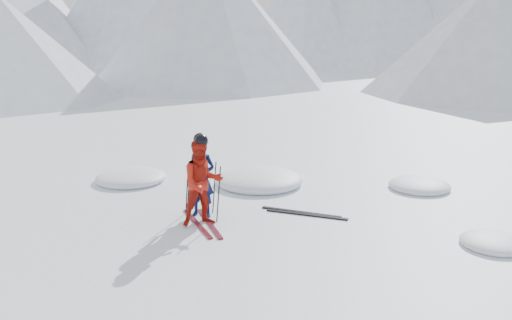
{
  "coord_description": "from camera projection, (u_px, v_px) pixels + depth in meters",
  "views": [
    {
      "loc": [
        -1.74,
        -10.19,
        3.75
      ],
      "look_at": [
        -1.47,
        0.5,
        1.1
      ],
      "focal_mm": 38.0,
      "sensor_mm": 36.0,
      "label": 1
    }
  ],
  "objects": [
    {
      "name": "ski_loose_b",
      "position": [
        307.0,
        215.0,
        11.03
      ],
      "size": [
        1.61,
        0.71,
        0.03
      ],
      "primitive_type": "cube",
      "rotation": [
        0.0,
        0.0,
        1.2
      ],
      "color": "black",
      "rests_on": "ground"
    },
    {
      "name": "pole_red_right",
      "position": [
        219.0,
        194.0,
        10.57
      ],
      "size": [
        0.11,
        0.08,
        1.12
      ],
      "primitive_type": "cylinder",
      "rotation": [
        -0.05,
        0.08,
        0.0
      ],
      "color": "black",
      "rests_on": "ground"
    },
    {
      "name": "snow_lumps",
      "position": [
        262.0,
        187.0,
        12.94
      ],
      "size": [
        8.64,
        5.72,
        0.47
      ],
      "color": "white",
      "rests_on": "ground"
    },
    {
      "name": "ski_loose_a",
      "position": [
        301.0,
        212.0,
        11.17
      ],
      "size": [
        1.59,
        0.76,
        0.03
      ],
      "primitive_type": "cube",
      "rotation": [
        0.0,
        0.0,
        1.16
      ],
      "color": "black",
      "rests_on": "ground"
    },
    {
      "name": "skier_blue",
      "position": [
        201.0,
        178.0,
        10.78
      ],
      "size": [
        0.69,
        0.58,
        1.62
      ],
      "primitive_type": "imported",
      "rotation": [
        0.0,
        0.0,
        -0.39
      ],
      "color": "#0C1749",
      "rests_on": "ground"
    },
    {
      "name": "skier_red",
      "position": [
        202.0,
        183.0,
        10.35
      ],
      "size": [
        0.98,
        0.87,
        1.68
      ],
      "primitive_type": "imported",
      "rotation": [
        0.0,
        0.0,
        0.34
      ],
      "color": "#AA190D",
      "rests_on": "ground"
    },
    {
      "name": "ski_worn_left",
      "position": [
        197.0,
        223.0,
        10.54
      ],
      "size": [
        0.7,
        1.62,
        0.03
      ],
      "primitive_type": "cube",
      "rotation": [
        0.0,
        0.0,
        0.37
      ],
      "color": "black",
      "rests_on": "ground"
    },
    {
      "name": "ski_worn_right",
      "position": [
        210.0,
        223.0,
        10.55
      ],
      "size": [
        0.59,
        1.65,
        0.03
      ],
      "primitive_type": "cube",
      "rotation": [
        0.0,
        0.0,
        0.3
      ],
      "color": "black",
      "rests_on": "ground"
    },
    {
      "name": "ground",
      "position": [
        330.0,
        219.0,
        10.83
      ],
      "size": [
        160.0,
        160.0,
        0.0
      ],
      "primitive_type": "plane",
      "color": "white",
      "rests_on": "ground"
    },
    {
      "name": "pole_blue_left",
      "position": [
        187.0,
        189.0,
        10.98
      ],
      "size": [
        0.11,
        0.08,
        1.08
      ],
      "primitive_type": "cylinder",
      "rotation": [
        0.05,
        0.08,
        0.0
      ],
      "color": "black",
      "rests_on": "ground"
    },
    {
      "name": "pole_blue_right",
      "position": [
        214.0,
        187.0,
        11.09
      ],
      "size": [
        0.11,
        0.07,
        1.08
      ],
      "primitive_type": "cylinder",
      "rotation": [
        -0.04,
        0.08,
        0.0
      ],
      "color": "black",
      "rests_on": "ground"
    },
    {
      "name": "pole_red_left",
      "position": [
        188.0,
        193.0,
        10.65
      ],
      "size": [
        0.11,
        0.09,
        1.12
      ],
      "primitive_type": "cylinder",
      "rotation": [
        0.06,
        0.08,
        0.0
      ],
      "color": "black",
      "rests_on": "ground"
    }
  ]
}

